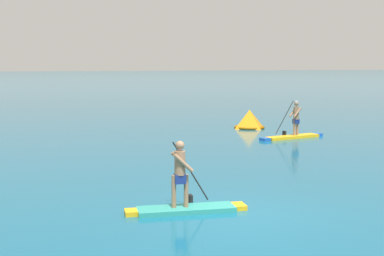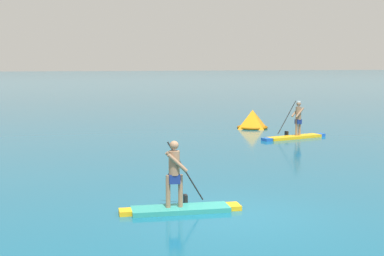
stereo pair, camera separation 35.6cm
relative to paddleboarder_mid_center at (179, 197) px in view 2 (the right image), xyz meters
The scene contains 4 objects.
ground 1.30m from the paddleboarder_mid_center, 34.69° to the right, with size 440.00×440.00×0.00m, color #145B7A.
paddleboarder_mid_center is the anchor object (origin of this frame).
paddleboarder_far_right 13.60m from the paddleboarder_mid_center, 51.29° to the left, with size 3.56×1.24×1.75m.
race_marker_buoy 16.92m from the paddleboarder_mid_center, 61.23° to the left, with size 1.68×1.68×1.00m.
Camera 2 is at (-4.36, -11.50, 3.52)m, focal length 51.11 mm.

